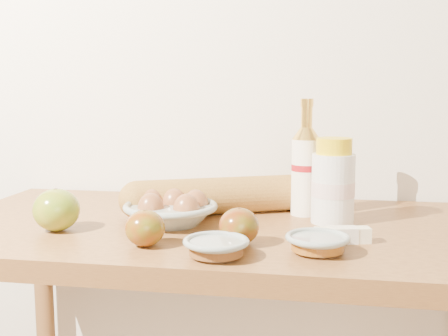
{
  "coord_description": "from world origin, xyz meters",
  "views": [
    {
      "loc": [
        0.19,
        0.07,
        1.18
      ],
      "look_at": [
        0.0,
        1.15,
        1.02
      ],
      "focal_mm": 45.0,
      "sensor_mm": 36.0,
      "label": 1
    }
  ],
  "objects_px": {
    "egg_bowl": "(171,211)",
    "bourbon_bottle": "(306,168)",
    "table": "(226,281)",
    "baguette": "(230,195)",
    "cream_bottle": "(333,184)"
  },
  "relations": [
    {
      "from": "egg_bowl",
      "to": "bourbon_bottle",
      "type": "bearing_deg",
      "value": 26.4
    },
    {
      "from": "table",
      "to": "baguette",
      "type": "bearing_deg",
      "value": 95.62
    },
    {
      "from": "bourbon_bottle",
      "to": "cream_bottle",
      "type": "xyz_separation_m",
      "value": [
        0.06,
        -0.06,
        -0.02
      ]
    },
    {
      "from": "cream_bottle",
      "to": "baguette",
      "type": "height_order",
      "value": "cream_bottle"
    },
    {
      "from": "table",
      "to": "egg_bowl",
      "type": "height_order",
      "value": "egg_bowl"
    },
    {
      "from": "cream_bottle",
      "to": "baguette",
      "type": "bearing_deg",
      "value": 152.29
    },
    {
      "from": "table",
      "to": "bourbon_bottle",
      "type": "bearing_deg",
      "value": 35.1
    },
    {
      "from": "table",
      "to": "egg_bowl",
      "type": "distance_m",
      "value": 0.19
    },
    {
      "from": "cream_bottle",
      "to": "egg_bowl",
      "type": "xyz_separation_m",
      "value": [
        -0.33,
        -0.07,
        -0.05
      ]
    },
    {
      "from": "table",
      "to": "bourbon_bottle",
      "type": "relative_size",
      "value": 4.72
    },
    {
      "from": "table",
      "to": "cream_bottle",
      "type": "height_order",
      "value": "cream_bottle"
    },
    {
      "from": "egg_bowl",
      "to": "cream_bottle",
      "type": "bearing_deg",
      "value": 12.01
    },
    {
      "from": "table",
      "to": "baguette",
      "type": "height_order",
      "value": "baguette"
    },
    {
      "from": "table",
      "to": "cream_bottle",
      "type": "bearing_deg",
      "value": 12.16
    },
    {
      "from": "bourbon_bottle",
      "to": "egg_bowl",
      "type": "xyz_separation_m",
      "value": [
        -0.27,
        -0.13,
        -0.08
      ]
    }
  ]
}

